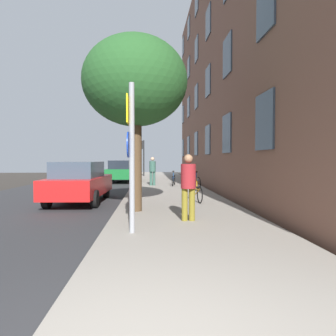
% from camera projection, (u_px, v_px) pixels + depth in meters
% --- Properties ---
extents(ground_plane, '(41.80, 41.80, 0.00)m').
position_uv_depth(ground_plane, '(107.00, 189.00, 17.07)').
color(ground_plane, '#332D28').
extents(road_asphalt, '(7.00, 38.00, 0.01)m').
position_uv_depth(road_asphalt, '(70.00, 189.00, 16.94)').
color(road_asphalt, '#2D2D30').
rests_on(road_asphalt, ground).
extents(sidewalk, '(4.20, 38.00, 0.12)m').
position_uv_depth(sidewalk, '(167.00, 187.00, 17.29)').
color(sidewalk, gray).
rests_on(sidewalk, ground).
extents(building_facade, '(0.56, 27.00, 14.35)m').
position_uv_depth(building_facade, '(213.00, 64.00, 16.74)').
color(building_facade, brown).
rests_on(building_facade, ground).
extents(sign_post, '(0.16, 0.60, 3.27)m').
position_uv_depth(sign_post, '(131.00, 149.00, 6.39)').
color(sign_post, gray).
rests_on(sign_post, sidewalk).
extents(traffic_light, '(0.43, 0.24, 3.40)m').
position_uv_depth(traffic_light, '(143.00, 151.00, 27.92)').
color(traffic_light, black).
rests_on(traffic_light, sidewalk).
extents(tree_near, '(3.22, 3.22, 5.38)m').
position_uv_depth(tree_near, '(135.00, 83.00, 9.05)').
color(tree_near, '#4C3823').
rests_on(tree_near, sidewalk).
extents(bicycle_0, '(0.42, 1.65, 0.91)m').
position_uv_depth(bicycle_0, '(196.00, 192.00, 11.18)').
color(bicycle_0, black).
rests_on(bicycle_0, sidewalk).
extents(bicycle_1, '(0.45, 1.71, 0.97)m').
position_uv_depth(bicycle_1, '(195.00, 182.00, 15.65)').
color(bicycle_1, black).
rests_on(bicycle_1, sidewalk).
extents(bicycle_2, '(0.47, 1.55, 0.91)m').
position_uv_depth(bicycle_2, '(174.00, 180.00, 17.78)').
color(bicycle_2, black).
rests_on(bicycle_2, sidewalk).
extents(pedestrian_0, '(0.55, 0.55, 1.74)m').
position_uv_depth(pedestrian_0, '(188.00, 183.00, 7.67)').
color(pedestrian_0, olive).
rests_on(pedestrian_0, sidewalk).
extents(pedestrian_1, '(0.41, 0.41, 1.74)m').
position_uv_depth(pedestrian_1, '(153.00, 169.00, 17.93)').
color(pedestrian_1, '#33594C').
rests_on(pedestrian_1, sidewalk).
extents(car_0, '(1.99, 4.34, 1.62)m').
position_uv_depth(car_0, '(80.00, 182.00, 11.57)').
color(car_0, red).
rests_on(car_0, road_asphalt).
extents(car_1, '(1.82, 4.10, 1.62)m').
position_uv_depth(car_1, '(120.00, 171.00, 21.81)').
color(car_1, '#19662D').
rests_on(car_1, road_asphalt).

